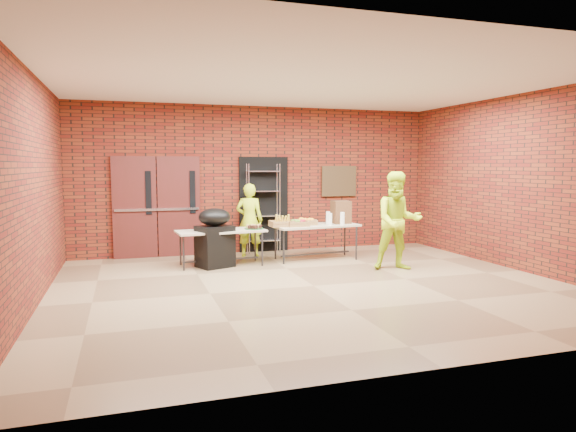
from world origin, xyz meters
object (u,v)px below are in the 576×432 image
object	(u,v)px
table_left	(221,233)
table_right	(316,228)
coffee_dispenser	(341,212)
volunteer_woman	(249,220)
covered_grill	(215,238)
wire_rack	(263,208)
volunteer_man	(398,221)

from	to	relation	value
table_left	table_right	xyz separation A→B (m)	(1.95, 0.05, 0.03)
coffee_dispenser	volunteer_woman	distance (m)	1.92
covered_grill	volunteer_woman	world-z (taller)	volunteer_woman
table_right	coffee_dispenser	distance (m)	0.66
table_left	coffee_dispenser	size ratio (longest dim) A/B	3.67
wire_rack	covered_grill	distance (m)	1.89
coffee_dispenser	volunteer_woman	bearing A→B (deg)	159.21
table_left	volunteer_woman	world-z (taller)	volunteer_woman
coffee_dispenser	volunteer_man	size ratio (longest dim) A/B	0.26
covered_grill	coffee_dispenser	bearing A→B (deg)	-16.83
covered_grill	wire_rack	bearing A→B (deg)	23.56
table_right	covered_grill	distance (m)	2.10
table_right	covered_grill	bearing A→B (deg)	178.13
volunteer_woman	volunteer_man	distance (m)	3.14
table_left	volunteer_man	xyz separation A→B (m)	(3.03, -1.35, 0.27)
table_left	volunteer_woman	distance (m)	1.11
table_right	volunteer_woman	size ratio (longest dim) A/B	1.17
table_left	volunteer_woman	bearing A→B (deg)	42.69
volunteer_man	wire_rack	bearing A→B (deg)	142.05
coffee_dispenser	covered_grill	world-z (taller)	coffee_dispenser
covered_grill	volunteer_woman	size ratio (longest dim) A/B	0.72
wire_rack	volunteer_man	world-z (taller)	wire_rack
wire_rack	table_right	world-z (taller)	wire_rack
table_left	covered_grill	world-z (taller)	covered_grill
table_left	covered_grill	distance (m)	0.18
volunteer_man	table_right	bearing A→B (deg)	143.47
table_right	volunteer_woman	xyz separation A→B (m)	(-1.20, 0.76, 0.12)
wire_rack	coffee_dispenser	distance (m)	1.75
wire_rack	table_left	bearing A→B (deg)	-128.18
coffee_dispenser	table_right	bearing A→B (deg)	-172.16
volunteer_woman	wire_rack	bearing A→B (deg)	-114.02
wire_rack	table_right	xyz separation A→B (m)	(0.79, -1.16, -0.32)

